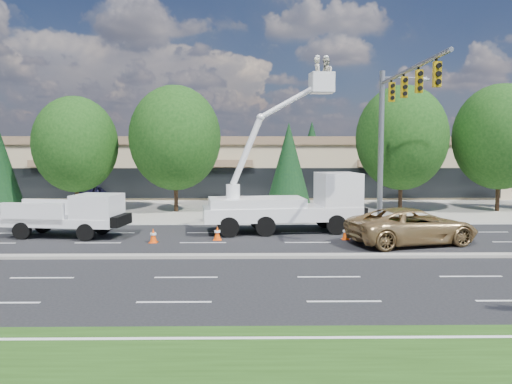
{
  "coord_description": "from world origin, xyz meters",
  "views": [
    {
      "loc": [
        2.22,
        -20.28,
        4.51
      ],
      "look_at": [
        2.53,
        3.57,
        2.4
      ],
      "focal_mm": 35.0,
      "sensor_mm": 36.0,
      "label": 1
    }
  ],
  "objects_px": {
    "signal_mast": "(392,120)",
    "bucket_truck": "(295,195)",
    "utility_pickup": "(72,219)",
    "minivan": "(412,226)"
  },
  "relations": [
    {
      "from": "signal_mast",
      "to": "bucket_truck",
      "type": "xyz_separation_m",
      "value": [
        -5.37,
        -0.75,
        -4.07
      ]
    },
    {
      "from": "utility_pickup",
      "to": "bucket_truck",
      "type": "bearing_deg",
      "value": 15.03
    },
    {
      "from": "signal_mast",
      "to": "utility_pickup",
      "type": "distance_m",
      "value": 17.73
    },
    {
      "from": "signal_mast",
      "to": "bucket_truck",
      "type": "bearing_deg",
      "value": -172.05
    },
    {
      "from": "signal_mast",
      "to": "minivan",
      "type": "distance_m",
      "value": 6.72
    },
    {
      "from": "minivan",
      "to": "utility_pickup",
      "type": "bearing_deg",
      "value": 67.85
    },
    {
      "from": "signal_mast",
      "to": "minivan",
      "type": "xyz_separation_m",
      "value": [
        -0.16,
        -4.24,
        -5.2
      ]
    },
    {
      "from": "bucket_truck",
      "to": "minivan",
      "type": "distance_m",
      "value": 6.38
    },
    {
      "from": "signal_mast",
      "to": "utility_pickup",
      "type": "height_order",
      "value": "signal_mast"
    },
    {
      "from": "signal_mast",
      "to": "utility_pickup",
      "type": "xyz_separation_m",
      "value": [
        -16.83,
        -2.14,
        -5.15
      ]
    }
  ]
}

